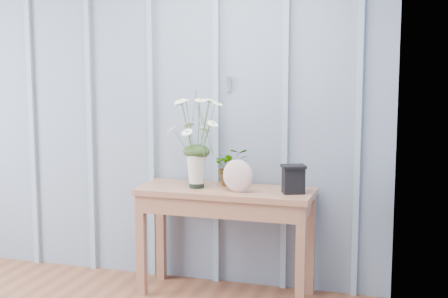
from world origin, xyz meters
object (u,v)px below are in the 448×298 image
(felt_disc_vessel, at_px, (238,176))
(carved_box, at_px, (293,179))
(sideboard, at_px, (226,205))
(daisy_vase, at_px, (196,129))

(felt_disc_vessel, bearing_deg, carved_box, 20.74)
(sideboard, relative_size, carved_box, 6.32)
(sideboard, distance_m, daisy_vase, 0.56)
(felt_disc_vessel, bearing_deg, daisy_vase, 178.01)
(sideboard, xyz_separation_m, felt_disc_vessel, (0.11, -0.09, 0.22))
(sideboard, height_order, felt_disc_vessel, felt_disc_vessel)
(sideboard, relative_size, daisy_vase, 1.86)
(daisy_vase, bearing_deg, carved_box, 0.77)
(daisy_vase, relative_size, felt_disc_vessel, 2.95)
(daisy_vase, xyz_separation_m, felt_disc_vessel, (0.31, -0.06, -0.30))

